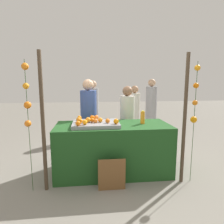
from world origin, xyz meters
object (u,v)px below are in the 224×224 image
stall_counter (113,149)px  orange_1 (96,121)px  orange_0 (79,118)px  chalkboard_sign (112,175)px  vendor_left (89,122)px  juice_bottle (143,118)px  vendor_right (127,125)px

stall_counter → orange_1: bearing=-162.0°
stall_counter → orange_1: 0.63m
orange_0 → chalkboard_sign: bearing=-57.6°
vendor_left → juice_bottle: bearing=-36.6°
orange_0 → vendor_right: size_ratio=0.05×
chalkboard_sign → vendor_left: bearing=104.5°
juice_bottle → chalkboard_sign: size_ratio=0.47×
vendor_left → vendor_right: bearing=-1.2°
chalkboard_sign → vendor_left: (-0.34, 1.31, 0.54)m
stall_counter → orange_0: bearing=160.9°
chalkboard_sign → orange_0: bearing=122.4°
stall_counter → chalkboard_sign: size_ratio=3.98×
juice_bottle → vendor_right: size_ratio=0.15×
vendor_left → stall_counter: bearing=-59.6°
vendor_right → stall_counter: bearing=-118.8°
orange_1 → vendor_left: size_ratio=0.04×
vendor_left → vendor_right: 0.82m
vendor_right → chalkboard_sign: bearing=-110.2°
stall_counter → vendor_right: 0.85m
orange_1 → vendor_left: (-0.12, 0.83, -0.20)m
vendor_left → vendor_right: size_ratio=1.09×
orange_0 → chalkboard_sign: 1.20m
juice_bottle → stall_counter: bearing=-178.9°
orange_0 → juice_bottle: (1.13, -0.19, 0.01)m
stall_counter → orange_0: size_ratio=26.45×
stall_counter → vendor_left: bearing=120.4°
vendor_left → chalkboard_sign: bearing=-75.5°
chalkboard_sign → vendor_right: 1.46m
orange_0 → vendor_right: (0.98, 0.50, -0.27)m
stall_counter → orange_1: orange_1 is taller
stall_counter → chalkboard_sign: 0.63m
orange_1 → chalkboard_sign: 0.92m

